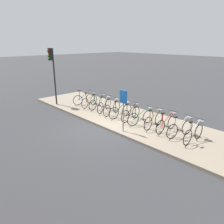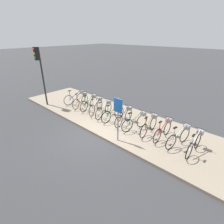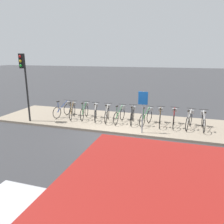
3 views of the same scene
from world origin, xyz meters
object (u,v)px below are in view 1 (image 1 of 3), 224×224
(parked_bicycle_1, at_px, (90,100))
(traffic_light, at_px, (52,65))
(parked_bicycle_5, at_px, (122,110))
(parked_bicycle_10, at_px, (182,127))
(parked_bicycle_8, at_px, (155,119))
(parked_bicycle_6, at_px, (132,112))
(parked_bicycle_3, at_px, (105,104))
(sign_post, at_px, (123,104))
(parked_bicycle_2, at_px, (99,102))
(parked_bicycle_7, at_px, (142,116))
(parked_bicycle_11, at_px, (195,132))
(parked_bicycle_9, at_px, (167,122))
(parked_bicycle_0, at_px, (85,98))
(parked_bicycle_4, at_px, (113,107))

(parked_bicycle_1, xyz_separation_m, traffic_light, (-1.97, -1.49, 2.20))
(parked_bicycle_5, height_order, parked_bicycle_10, same)
(parked_bicycle_8, bearing_deg, parked_bicycle_6, -178.02)
(parked_bicycle_3, bearing_deg, sign_post, -26.35)
(parked_bicycle_1, relative_size, parked_bicycle_2, 0.98)
(parked_bicycle_7, relative_size, parked_bicycle_10, 0.99)
(parked_bicycle_3, height_order, parked_bicycle_11, same)
(parked_bicycle_1, relative_size, parked_bicycle_7, 1.00)
(parked_bicycle_6, bearing_deg, parked_bicycle_3, -179.47)
(parked_bicycle_10, bearing_deg, parked_bicycle_9, 176.21)
(parked_bicycle_8, bearing_deg, parked_bicycle_0, 179.87)
(parked_bicycle_4, height_order, sign_post, sign_post)
(parked_bicycle_3, height_order, parked_bicycle_9, same)
(parked_bicycle_7, bearing_deg, sign_post, -90.04)
(parked_bicycle_8, bearing_deg, parked_bicycle_3, -178.88)
(parked_bicycle_1, height_order, parked_bicycle_3, same)
(parked_bicycle_5, bearing_deg, parked_bicycle_0, 177.90)
(parked_bicycle_6, relative_size, traffic_light, 0.44)
(parked_bicycle_6, height_order, traffic_light, traffic_light)
(sign_post, bearing_deg, parked_bicycle_0, 163.07)
(parked_bicycle_8, relative_size, parked_bicycle_11, 1.00)
(parked_bicycle_6, xyz_separation_m, traffic_light, (-5.58, -1.53, 2.20))
(parked_bicycle_2, distance_m, parked_bicycle_7, 3.67)
(parked_bicycle_9, bearing_deg, parked_bicycle_5, -176.70)
(parked_bicycle_7, bearing_deg, parked_bicycle_3, 179.05)
(parked_bicycle_5, bearing_deg, parked_bicycle_11, 0.49)
(parked_bicycle_6, bearing_deg, parked_bicycle_8, 1.98)
(parked_bicycle_0, relative_size, parked_bicycle_10, 1.00)
(parked_bicycle_7, xyz_separation_m, parked_bicycle_9, (1.40, 0.17, 0.00))
(parked_bicycle_0, relative_size, parked_bicycle_11, 0.98)
(parked_bicycle_2, distance_m, parked_bicycle_4, 1.44)
(parked_bicycle_7, bearing_deg, parked_bicycle_5, 179.93)
(parked_bicycle_3, xyz_separation_m, parked_bicycle_4, (0.72, -0.04, 0.00))
(parked_bicycle_0, relative_size, parked_bicycle_3, 1.03)
(parked_bicycle_0, bearing_deg, parked_bicycle_6, -0.86)
(parked_bicycle_7, height_order, parked_bicycle_8, same)
(parked_bicycle_1, height_order, parked_bicycle_6, same)
(parked_bicycle_0, relative_size, parked_bicycle_4, 1.00)
(parked_bicycle_3, relative_size, parked_bicycle_6, 0.96)
(parked_bicycle_2, relative_size, parked_bicycle_3, 1.04)
(parked_bicycle_8, xyz_separation_m, sign_post, (-0.69, -1.53, 0.92))
(sign_post, bearing_deg, parked_bicycle_5, 136.35)
(traffic_light, bearing_deg, parked_bicycle_5, 16.62)
(parked_bicycle_0, bearing_deg, parked_bicycle_5, -2.10)
(sign_post, bearing_deg, parked_bicycle_8, 65.62)
(traffic_light, bearing_deg, parked_bicycle_2, 30.50)
(parked_bicycle_0, distance_m, parked_bicycle_10, 7.23)
(parked_bicycle_3, bearing_deg, parked_bicycle_6, 0.53)
(parked_bicycle_6, xyz_separation_m, parked_bicycle_8, (1.48, 0.05, 0.00))
(parked_bicycle_7, height_order, traffic_light, traffic_light)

